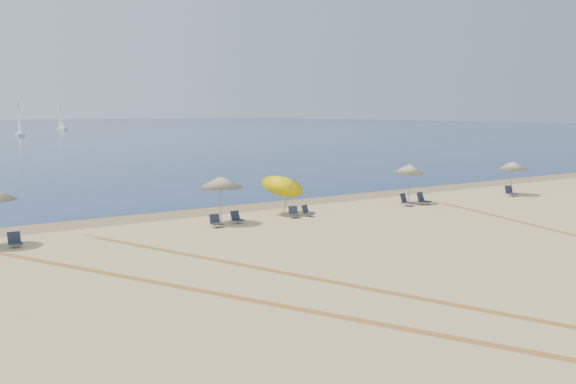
# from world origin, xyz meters

# --- Properties ---
(wet_sand) EXTENTS (500.00, 500.00, 0.00)m
(wet_sand) POSITION_xyz_m (0.00, 24.00, 0.00)
(wet_sand) COLOR olive
(wet_sand) RESTS_ON ground
(umbrella_2) EXTENTS (2.20, 2.20, 2.43)m
(umbrella_2) POSITION_xyz_m (-4.00, 20.03, 2.09)
(umbrella_2) COLOR gray
(umbrella_2) RESTS_ON ground
(umbrella_3) EXTENTS (2.34, 2.36, 2.51)m
(umbrella_3) POSITION_xyz_m (0.18, 20.68, 1.77)
(umbrella_3) COLOR gray
(umbrella_3) RESTS_ON ground
(umbrella_4) EXTENTS (1.86, 1.89, 2.47)m
(umbrella_4) POSITION_xyz_m (8.66, 19.75, 2.12)
(umbrella_4) COLOR gray
(umbrella_4) RESTS_ON ground
(umbrella_5) EXTENTS (2.05, 2.06, 2.31)m
(umbrella_5) POSITION_xyz_m (17.17, 18.73, 1.97)
(umbrella_5) COLOR gray
(umbrella_5) RESTS_ON ground
(chair_3) EXTENTS (0.51, 0.60, 0.62)m
(chair_3) POSITION_xyz_m (-13.60, 20.02, 0.27)
(chair_3) COLOR #1C202E
(chair_3) RESTS_ON ground
(chair_4) EXTENTS (0.55, 0.63, 0.62)m
(chair_4) POSITION_xyz_m (-4.65, 19.35, 0.27)
(chair_4) COLOR #1C202E
(chair_4) RESTS_ON ground
(chair_5) EXTENTS (0.59, 0.66, 0.61)m
(chair_5) POSITION_xyz_m (-3.28, 19.73, 0.27)
(chair_5) COLOR #1C202E
(chair_5) RESTS_ON ground
(chair_6) EXTENTS (0.64, 0.70, 0.60)m
(chair_6) POSITION_xyz_m (0.00, 19.46, 0.26)
(chair_6) COLOR #1C202E
(chair_6) RESTS_ON ground
(chair_7) EXTENTS (0.65, 0.70, 0.59)m
(chair_7) POSITION_xyz_m (0.85, 19.45, 0.26)
(chair_7) COLOR #1C202E
(chair_7) RESTS_ON ground
(chair_8) EXTENTS (0.82, 0.88, 0.73)m
(chair_8) POSITION_xyz_m (7.83, 19.15, 0.32)
(chair_8) COLOR #1C202E
(chair_8) RESTS_ON ground
(chair_9) EXTENTS (0.78, 0.85, 0.74)m
(chair_9) POSITION_xyz_m (9.03, 18.94, 0.33)
(chair_9) COLOR #1C202E
(chair_9) RESTS_ON ground
(chair_10) EXTENTS (0.67, 0.75, 0.70)m
(chair_10) POSITION_xyz_m (16.55, 18.35, 0.31)
(chair_10) COLOR #1C202E
(chair_10) RESTS_ON ground
(sailboat_1) EXTENTS (1.77, 5.55, 8.14)m
(sailboat_1) POSITION_xyz_m (10.57, 142.49, 2.46)
(sailboat_1) COLOR white
(sailboat_1) RESTS_ON ocean
(sailboat_2) EXTENTS (2.43, 4.97, 7.17)m
(sailboat_2) POSITION_xyz_m (30.01, 183.22, 2.17)
(sailboat_2) COLOR white
(sailboat_2) RESTS_ON ocean
(tire_tracks) EXTENTS (53.19, 40.87, 0.00)m
(tire_tracks) POSITION_xyz_m (-2.86, 7.58, 0.00)
(tire_tracks) COLOR tan
(tire_tracks) RESTS_ON ground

